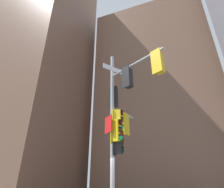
{
  "coord_description": "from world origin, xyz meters",
  "views": [
    {
      "loc": [
        3.05,
        -8.03,
        1.43
      ],
      "look_at": [
        -0.05,
        0.07,
        5.67
      ],
      "focal_mm": 29.89,
      "sensor_mm": 36.0,
      "label": 1
    }
  ],
  "objects": [
    {
      "name": "building_tower_left",
      "position": [
        -17.05,
        11.76,
        20.1
      ],
      "size": [
        12.7,
        12.7,
        40.2
      ],
      "primitive_type": "cube",
      "color": "brown",
      "rests_on": "ground"
    },
    {
      "name": "building_mid_block",
      "position": [
        0.07,
        24.19,
        15.3
      ],
      "size": [
        17.9,
        17.9,
        30.59
      ],
      "primitive_type": "cube",
      "color": "brown",
      "rests_on": "ground"
    },
    {
      "name": "signal_pole_assembly",
      "position": [
        0.52,
        -0.08,
        4.57
      ],
      "size": [
        3.28,
        3.32,
        7.97
      ],
      "color": "#9EA0A3",
      "rests_on": "ground"
    }
  ]
}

